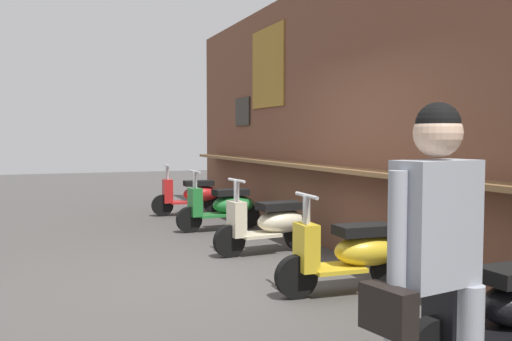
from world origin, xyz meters
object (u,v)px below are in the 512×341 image
object	(u,v)px
scooter_green	(224,206)
scooter_black	(506,308)
scooter_cream	(271,223)
shopper_with_handbag	(433,246)
scooter_red	(193,194)
scooter_yellow	(353,252)

from	to	relation	value
scooter_green	scooter_black	world-z (taller)	same
scooter_cream	shopper_with_handbag	world-z (taller)	shopper_with_handbag
scooter_red	scooter_green	distance (m)	1.87
scooter_red	scooter_black	distance (m)	7.60
shopper_with_handbag	scooter_black	bearing A→B (deg)	110.43
scooter_yellow	scooter_cream	bearing A→B (deg)	-86.90
scooter_red	scooter_yellow	world-z (taller)	same
scooter_green	scooter_cream	distance (m)	1.90
scooter_red	scooter_cream	world-z (taller)	same
scooter_cream	scooter_black	bearing A→B (deg)	85.65
scooter_cream	shopper_with_handbag	xyz separation A→B (m)	(4.48, -1.13, 0.61)
scooter_red	scooter_yellow	xyz separation A→B (m)	(5.74, -0.00, 0.00)
shopper_with_handbag	scooter_red	bearing A→B (deg)	162.60
scooter_green	scooter_black	bearing A→B (deg)	86.57
scooter_yellow	scooter_black	world-z (taller)	same
scooter_red	scooter_green	bearing A→B (deg)	92.32
scooter_black	scooter_yellow	bearing A→B (deg)	-90.60
scooter_red	scooter_black	bearing A→B (deg)	92.33
scooter_black	shopper_with_handbag	world-z (taller)	shopper_with_handbag
scooter_yellow	scooter_black	bearing A→B (deg)	93.10
scooter_yellow	shopper_with_handbag	distance (m)	2.82
scooter_red	shopper_with_handbag	size ratio (longest dim) A/B	0.85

